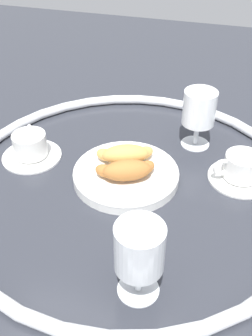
{
  "coord_description": "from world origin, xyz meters",
  "views": [
    {
      "loc": [
        0.18,
        -0.63,
        0.55
      ],
      "look_at": [
        -0.01,
        0.01,
        0.03
      ],
      "focal_mm": 43.05,
      "sensor_mm": 36.0,
      "label": 1
    }
  ],
  "objects_px": {
    "coffee_cup_near": "(31,147)",
    "juice_glass_right": "(199,109)",
    "coffee_cup_far": "(241,169)",
    "croissant_large": "(126,170)",
    "juice_glass_left": "(139,251)",
    "croissant_small": "(126,154)",
    "pastry_plate": "(126,174)"
  },
  "relations": [
    {
      "from": "coffee_cup_near",
      "to": "croissant_small",
      "type": "bearing_deg",
      "value": 2.73
    },
    {
      "from": "juice_glass_right",
      "to": "juice_glass_left",
      "type": "bearing_deg",
      "value": -93.4
    },
    {
      "from": "croissant_small",
      "to": "coffee_cup_far",
      "type": "xyz_separation_m",
      "value": [
        0.24,
        0.04,
        -0.02
      ]
    },
    {
      "from": "coffee_cup_far",
      "to": "juice_glass_right",
      "type": "height_order",
      "value": "juice_glass_right"
    },
    {
      "from": "juice_glass_left",
      "to": "juice_glass_right",
      "type": "height_order",
      "value": "same"
    },
    {
      "from": "pastry_plate",
      "to": "croissant_large",
      "type": "relative_size",
      "value": 1.81
    },
    {
      "from": "croissant_large",
      "to": "coffee_cup_far",
      "type": "bearing_deg",
      "value": 21.96
    },
    {
      "from": "coffee_cup_near",
      "to": "juice_glass_right",
      "type": "xyz_separation_m",
      "value": [
        0.36,
        0.16,
        0.07
      ]
    },
    {
      "from": "croissant_small",
      "to": "juice_glass_right",
      "type": "height_order",
      "value": "juice_glass_right"
    },
    {
      "from": "croissant_large",
      "to": "coffee_cup_near",
      "type": "xyz_separation_m",
      "value": [
        -0.24,
        0.04,
        -0.02
      ]
    },
    {
      "from": "croissant_large",
      "to": "coffee_cup_far",
      "type": "relative_size",
      "value": 0.92
    },
    {
      "from": "juice_glass_left",
      "to": "pastry_plate",
      "type": "bearing_deg",
      "value": 110.14
    },
    {
      "from": "coffee_cup_near",
      "to": "coffee_cup_far",
      "type": "height_order",
      "value": "same"
    },
    {
      "from": "coffee_cup_far",
      "to": "juice_glass_left",
      "type": "xyz_separation_m",
      "value": [
        -0.14,
        -0.33,
        0.07
      ]
    },
    {
      "from": "coffee_cup_far",
      "to": "croissant_large",
      "type": "bearing_deg",
      "value": -158.04
    },
    {
      "from": "pastry_plate",
      "to": "juice_glass_left",
      "type": "distance_m",
      "value": 0.29
    },
    {
      "from": "pastry_plate",
      "to": "coffee_cup_near",
      "type": "bearing_deg",
      "value": 175.44
    },
    {
      "from": "croissant_small",
      "to": "juice_glass_left",
      "type": "relative_size",
      "value": 0.91
    },
    {
      "from": "juice_glass_right",
      "to": "pastry_plate",
      "type": "bearing_deg",
      "value": -125.18
    },
    {
      "from": "croissant_large",
      "to": "juice_glass_left",
      "type": "relative_size",
      "value": 0.89
    },
    {
      "from": "croissant_small",
      "to": "juice_glass_right",
      "type": "bearing_deg",
      "value": 47.65
    },
    {
      "from": "pastry_plate",
      "to": "croissant_large",
      "type": "bearing_deg",
      "value": -73.03
    },
    {
      "from": "pastry_plate",
      "to": "coffee_cup_far",
      "type": "height_order",
      "value": "coffee_cup_far"
    },
    {
      "from": "pastry_plate",
      "to": "juice_glass_left",
      "type": "relative_size",
      "value": 1.62
    },
    {
      "from": "coffee_cup_far",
      "to": "pastry_plate",
      "type": "bearing_deg",
      "value": -163.75
    },
    {
      "from": "coffee_cup_far",
      "to": "juice_glass_right",
      "type": "distance_m",
      "value": 0.17
    },
    {
      "from": "croissant_large",
      "to": "juice_glass_left",
      "type": "xyz_separation_m",
      "value": [
        0.09,
        -0.24,
        0.05
      ]
    },
    {
      "from": "croissant_small",
      "to": "juice_glass_right",
      "type": "xyz_separation_m",
      "value": [
        0.13,
        0.15,
        0.05
      ]
    },
    {
      "from": "pastry_plate",
      "to": "juice_glass_right",
      "type": "relative_size",
      "value": 1.62
    },
    {
      "from": "juice_glass_left",
      "to": "coffee_cup_near",
      "type": "bearing_deg",
      "value": 139.3
    },
    {
      "from": "croissant_large",
      "to": "juice_glass_right",
      "type": "height_order",
      "value": "juice_glass_right"
    },
    {
      "from": "coffee_cup_near",
      "to": "juice_glass_right",
      "type": "distance_m",
      "value": 0.39
    }
  ]
}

